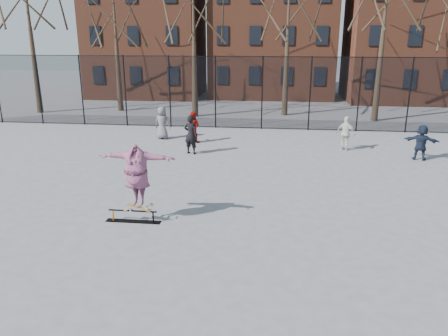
# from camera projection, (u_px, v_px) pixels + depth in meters

# --- Properties ---
(ground) EXTENTS (100.00, 100.00, 0.00)m
(ground) POSITION_uv_depth(u_px,v_px,m) (202.00, 223.00, 12.39)
(ground) COLOR slate
(skate_rail) EXTENTS (1.59, 0.24, 0.35)m
(skate_rail) POSITION_uv_depth(u_px,v_px,m) (133.00, 217.00, 12.45)
(skate_rail) COLOR black
(skate_rail) RESTS_ON ground
(skateboard) EXTENTS (0.75, 0.18, 0.09)m
(skateboard) POSITION_uv_depth(u_px,v_px,m) (139.00, 209.00, 12.35)
(skateboard) COLOR olive
(skateboard) RESTS_ON skate_rail
(skater) EXTENTS (2.18, 0.66, 1.76)m
(skater) POSITION_uv_depth(u_px,v_px,m) (137.00, 178.00, 12.08)
(skater) COLOR #633B94
(skater) RESTS_ON skateboard
(bystander_grey) EXTENTS (0.88, 0.65, 1.64)m
(bystander_grey) POSITION_uv_depth(u_px,v_px,m) (162.00, 123.00, 22.06)
(bystander_grey) COLOR #5B5C60
(bystander_grey) RESTS_ON ground
(bystander_black) EXTENTS (0.73, 0.58, 1.75)m
(bystander_black) POSITION_uv_depth(u_px,v_px,m) (191.00, 135.00, 19.28)
(bystander_black) COLOR black
(bystander_black) RESTS_ON ground
(bystander_red) EXTENTS (0.80, 0.66, 1.53)m
(bystander_red) POSITION_uv_depth(u_px,v_px,m) (193.00, 127.00, 21.37)
(bystander_red) COLOR #A9130E
(bystander_red) RESTS_ON ground
(bystander_white) EXTENTS (0.98, 0.83, 1.57)m
(bystander_white) POSITION_uv_depth(u_px,v_px,m) (346.00, 133.00, 19.89)
(bystander_white) COLOR silver
(bystander_white) RESTS_ON ground
(bystander_navy) EXTENTS (1.49, 0.87, 1.53)m
(bystander_navy) POSITION_uv_depth(u_px,v_px,m) (421.00, 142.00, 18.37)
(bystander_navy) COLOR #1A2234
(bystander_navy) RESTS_ON ground
(fence) EXTENTS (34.03, 0.07, 4.00)m
(fence) POSITION_uv_depth(u_px,v_px,m) (240.00, 92.00, 24.12)
(fence) COLOR black
(fence) RESTS_ON ground
(rowhouses) EXTENTS (29.00, 7.00, 13.00)m
(rowhouses) POSITION_uv_depth(u_px,v_px,m) (263.00, 22.00, 35.19)
(rowhouses) COLOR brown
(rowhouses) RESTS_ON ground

